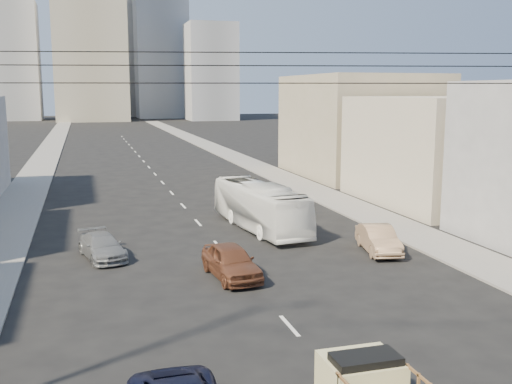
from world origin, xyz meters
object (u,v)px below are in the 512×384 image
city_bus (260,206)px  sedan_brown (231,261)px  sedan_grey (102,246)px  sedan_tan (378,239)px

city_bus → sedan_brown: city_bus is taller
city_bus → sedan_grey: 10.47m
sedan_grey → city_bus: bearing=10.3°
sedan_brown → sedan_grey: 7.44m
sedan_tan → sedan_brown: bearing=-154.7°
sedan_tan → city_bus: bearing=134.3°
sedan_tan → sedan_grey: 14.37m
sedan_grey → sedan_tan: bearing=-24.3°
sedan_brown → sedan_grey: bearing=132.6°
city_bus → sedan_tan: bearing=-63.8°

